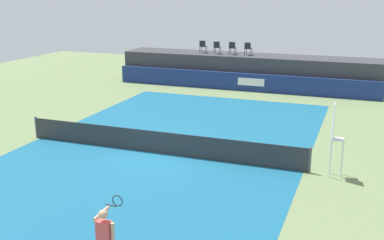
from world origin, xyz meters
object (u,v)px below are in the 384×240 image
object	(u,v)px
spectator_chair_far_left	(203,46)
spectator_chair_left	(217,47)
net_post_near	(36,127)
net_post_far	(310,160)
spectator_chair_right	(248,48)
tennis_ball	(306,112)
umpire_chair	(335,135)
spectator_chair_center	(232,48)

from	to	relation	value
spectator_chair_far_left	spectator_chair_left	size ratio (longest dim) A/B	1.00
net_post_near	net_post_far	xyz separation A→B (m)	(12.40, 0.00, 0.00)
spectator_chair_far_left	spectator_chair_left	xyz separation A→B (m)	(1.13, -0.21, 0.00)
net_post_near	net_post_far	bearing A→B (deg)	0.00
spectator_chair_right	tennis_ball	xyz separation A→B (m)	(4.89, -6.07, -2.66)
spectator_chair_far_left	umpire_chair	distance (m)	18.39
tennis_ball	spectator_chair_center	bearing A→B (deg)	134.83
spectator_chair_far_left	net_post_near	world-z (taller)	spectator_chair_far_left
spectator_chair_center	net_post_near	xyz separation A→B (m)	(-5.12, -15.03, -2.19)
tennis_ball	net_post_far	bearing A→B (deg)	-81.91
spectator_chair_center	spectator_chair_right	size ratio (longest dim) A/B	1.00
spectator_chair_far_left	spectator_chair_right	xyz separation A→B (m)	(3.34, -0.11, 0.00)
spectator_chair_right	umpire_chair	size ratio (longest dim) A/B	0.32
spectator_chair_center	net_post_far	distance (m)	16.84
net_post_near	spectator_chair_left	bearing A→B (deg)	74.95
spectator_chair_left	spectator_chair_right	bearing A→B (deg)	2.80
spectator_chair_left	umpire_chair	bearing A→B (deg)	-58.41
spectator_chair_right	umpire_chair	bearing A→B (deg)	-65.11
spectator_chair_left	net_post_near	distance (m)	15.63
spectator_chair_far_left	net_post_far	world-z (taller)	spectator_chair_far_left
net_post_far	tennis_ball	bearing A→B (deg)	98.09
spectator_chair_right	umpire_chair	distance (m)	16.65
spectator_chair_far_left	net_post_far	xyz separation A→B (m)	(9.51, -15.16, -2.19)
spectator_chair_center	net_post_far	bearing A→B (deg)	-64.14
spectator_chair_far_left	tennis_ball	world-z (taller)	spectator_chair_far_left
spectator_chair_right	umpire_chair	world-z (taller)	spectator_chair_right
umpire_chair	tennis_ball	size ratio (longest dim) A/B	40.59
spectator_chair_far_left	spectator_chair_center	world-z (taller)	same
spectator_chair_center	net_post_far	xyz separation A→B (m)	(7.28, -15.03, -2.19)
net_post_near	tennis_ball	distance (m)	14.31
spectator_chair_far_left	spectator_chair_center	size ratio (longest dim) A/B	1.00
net_post_far	spectator_chair_right	bearing A→B (deg)	112.29
spectator_chair_center	umpire_chair	distance (m)	17.12
spectator_chair_left	umpire_chair	xyz separation A→B (m)	(9.20, -14.96, -1.11)
spectator_chair_left	net_post_far	size ratio (longest dim) A/B	0.89
spectator_chair_center	umpire_chair	world-z (taller)	spectator_chair_center
spectator_chair_center	net_post_near	distance (m)	16.03
spectator_chair_far_left	spectator_chair_right	distance (m)	3.34
umpire_chair	net_post_far	size ratio (longest dim) A/B	2.76
spectator_chair_left	net_post_near	size ratio (longest dim) A/B	0.89
spectator_chair_far_left	tennis_ball	bearing A→B (deg)	-36.86
spectator_chair_far_left	spectator_chair_right	world-z (taller)	same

